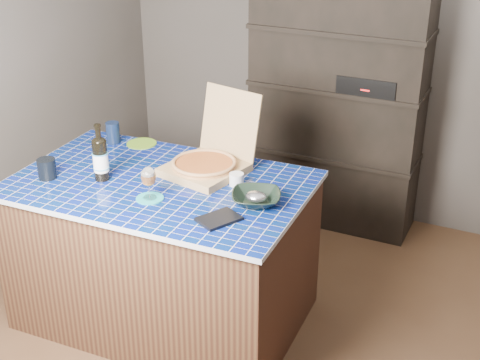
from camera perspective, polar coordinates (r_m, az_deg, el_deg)
The scene contains 14 objects.
room at distance 3.35m, azimuth 0.51°, elevation 4.20°, with size 3.50×3.50×3.50m.
shelving_unit at distance 4.81m, azimuth 8.28°, elevation 6.33°, with size 1.20×0.41×1.80m.
kitchen_island at distance 3.89m, azimuth -6.52°, elevation -6.02°, with size 1.64×1.07×0.88m.
pizza_box at distance 3.75m, azimuth -2.82°, elevation 1.55°, with size 0.48×0.55×0.43m.
mead_bottle at distance 3.71m, azimuth -11.82°, elevation 1.84°, with size 0.09×0.09×0.32m.
teal_trivet at distance 3.50m, azimuth -7.70°, elevation -1.56°, with size 0.14×0.14×0.01m, color teal.
wine_glass at distance 3.45m, azimuth -7.82°, elevation 0.23°, with size 0.08×0.08×0.17m.
tumbler at distance 3.83m, azimuth -16.16°, elevation 0.94°, with size 0.10×0.10×0.11m, color black.
dvd_case at distance 3.27m, azimuth -1.81°, elevation -3.34°, with size 0.14×0.20×0.02m, color black.
bowl at distance 3.41m, azimuth 1.39°, elevation -1.57°, with size 0.25×0.25×0.06m, color black.
foil_contents at distance 3.41m, azimuth 1.39°, elevation -1.43°, with size 0.11×0.09×0.05m, color #AAABB6.
white_jar at distance 3.61m, azimuth -0.30°, elevation 0.06°, with size 0.08×0.08×0.07m, color silver.
navy_cup at distance 4.22m, azimuth -10.79°, elevation 3.99°, with size 0.08×0.08×0.13m, color black.
green_trivet at distance 4.19m, azimuth -8.40°, elevation 3.10°, with size 0.19×0.19×0.01m, color #659920.
Camera 1 is at (1.31, -2.83, 2.47)m, focal length 50.00 mm.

